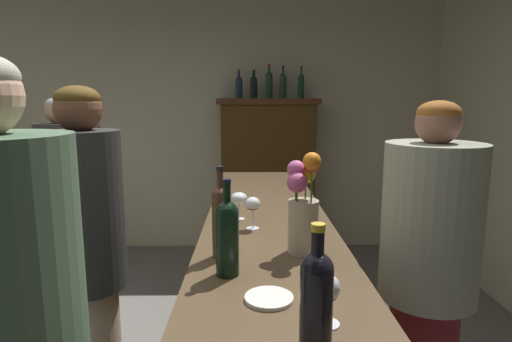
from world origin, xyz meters
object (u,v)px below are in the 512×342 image
object	(u,v)px
wine_glass_mid	(253,205)
patron_redhead	(66,195)
wine_bottle_merlot	(316,305)
flower_arrangement	(303,206)
display_bottle_center	(269,84)
display_bottle_midright	(283,85)
display_cabinet	(268,175)
patron_in_grey	(91,244)
wine_glass_rear	(239,199)
cheese_plate	(269,298)
bar_counter	(267,314)
display_bottle_midleft	(254,86)
wine_bottle_rose	(227,234)
wine_bottle_syrah	(221,218)
display_bottle_right	(301,85)
patron_near_entrance	(89,266)
wine_glass_front	(328,291)
display_bottle_left	(239,86)
bartender	(426,286)

from	to	relation	value
wine_glass_mid	patron_redhead	distance (m)	2.01
wine_bottle_merlot	flower_arrangement	bearing A→B (deg)	85.08
display_bottle_center	display_bottle_midright	world-z (taller)	display_bottle_center
flower_arrangement	display_bottle_center	size ratio (longest dim) A/B	1.16
display_cabinet	patron_in_grey	bearing A→B (deg)	-117.42
wine_glass_rear	cheese_plate	size ratio (longest dim) A/B	0.95
bar_counter	display_bottle_midleft	distance (m)	2.61
display_cabinet	wine_bottle_rose	distance (m)	3.01
wine_bottle_syrah	display_bottle_right	world-z (taller)	display_bottle_right
bar_counter	flower_arrangement	bearing A→B (deg)	-76.45
wine_glass_mid	display_bottle_midright	distance (m)	2.57
wine_bottle_rose	patron_redhead	world-z (taller)	patron_redhead
display_bottle_midright	patron_near_entrance	size ratio (longest dim) A/B	0.19
display_cabinet	wine_glass_front	distance (m)	3.31
wine_bottle_syrah	patron_near_entrance	bearing A→B (deg)	162.41
wine_glass_rear	display_bottle_right	size ratio (longest dim) A/B	0.43
display_cabinet	display_bottle_left	bearing A→B (deg)	180.00
wine_glass_front	display_bottle_right	world-z (taller)	display_bottle_right
wine_glass_front	wine_glass_mid	world-z (taller)	wine_glass_mid
display_bottle_left	display_bottle_midleft	world-z (taller)	same
display_cabinet	patron_redhead	distance (m)	1.98
flower_arrangement	bartender	size ratio (longest dim) A/B	0.24
display_bottle_midright	bartender	xyz separation A→B (m)	(0.38, -2.73, -0.91)
display_bottle_center	patron_redhead	world-z (taller)	display_bottle_center
wine_bottle_syrah	patron_in_grey	distance (m)	1.13
wine_glass_mid	wine_bottle_rose	bearing A→B (deg)	-99.82
wine_bottle_rose	bartender	bearing A→B (deg)	17.61
cheese_plate	display_bottle_center	size ratio (longest dim) A/B	0.43
wine_glass_front	patron_redhead	bearing A→B (deg)	127.05
wine_bottle_merlot	cheese_plate	distance (m)	0.36
wine_bottle_rose	cheese_plate	world-z (taller)	wine_bottle_rose
wine_bottle_rose	wine_bottle_syrah	xyz separation A→B (m)	(-0.03, 0.16, 0.01)
wine_bottle_rose	patron_in_grey	distance (m)	1.27
wine_bottle_syrah	bar_counter	bearing A→B (deg)	69.35
display_bottle_midright	wine_glass_rear	bearing A→B (deg)	-99.61
wine_glass_front	patron_redhead	xyz separation A→B (m)	(-1.65, 2.19, -0.24)
display_bottle_midright	display_bottle_center	bearing A→B (deg)	180.00
wine_bottle_rose	display_bottle_midleft	xyz separation A→B (m)	(0.11, 2.98, 0.59)
display_bottle_left	patron_near_entrance	world-z (taller)	display_bottle_left
patron_redhead	display_bottle_center	bearing A→B (deg)	67.63
cheese_plate	display_bottle_right	distance (m)	3.28
wine_bottle_rose	cheese_plate	distance (m)	0.27
wine_bottle_rose	patron_in_grey	bearing A→B (deg)	132.17
wine_bottle_rose	wine_glass_rear	bearing A→B (deg)	88.18
display_bottle_left	display_bottle_center	world-z (taller)	display_bottle_center
wine_bottle_syrah	display_bottle_midright	bearing A→B (deg)	80.99
wine_bottle_rose	wine_bottle_merlot	bearing A→B (deg)	-66.65
cheese_plate	display_bottle_midleft	bearing A→B (deg)	90.33
display_bottle_center	wine_bottle_syrah	bearing A→B (deg)	-96.17
bartender	display_bottle_right	bearing A→B (deg)	-94.53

